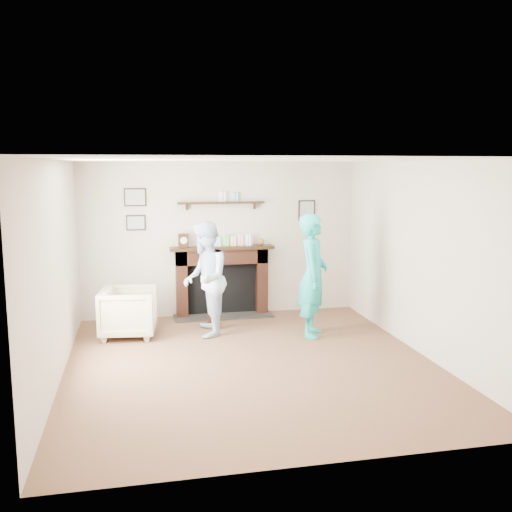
# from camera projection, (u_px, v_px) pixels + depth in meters

# --- Properties ---
(ground) EXTENTS (5.00, 5.00, 0.00)m
(ground) POSITION_uv_depth(u_px,v_px,m) (251.00, 364.00, 7.08)
(ground) COLOR brown
(ground) RESTS_ON ground
(room_shell) EXTENTS (4.54, 5.02, 2.52)m
(room_shell) POSITION_uv_depth(u_px,v_px,m) (241.00, 228.00, 7.50)
(room_shell) COLOR beige
(room_shell) RESTS_ON ground
(armchair) EXTENTS (0.87, 0.85, 0.71)m
(armchair) POSITION_uv_depth(u_px,v_px,m) (130.00, 336.00, 8.24)
(armchair) COLOR tan
(armchair) RESTS_ON ground
(man) EXTENTS (0.72, 0.87, 1.65)m
(man) POSITION_uv_depth(u_px,v_px,m) (206.00, 335.00, 8.29)
(man) COLOR #AABAD5
(man) RESTS_ON ground
(woman) EXTENTS (0.64, 0.76, 1.77)m
(woman) POSITION_uv_depth(u_px,v_px,m) (312.00, 335.00, 8.27)
(woman) COLOR teal
(woman) RESTS_ON ground
(pedestal_table) EXTENTS (0.36, 0.36, 1.16)m
(pedestal_table) POSITION_uv_depth(u_px,v_px,m) (209.00, 281.00, 8.65)
(pedestal_table) COLOR black
(pedestal_table) RESTS_ON ground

